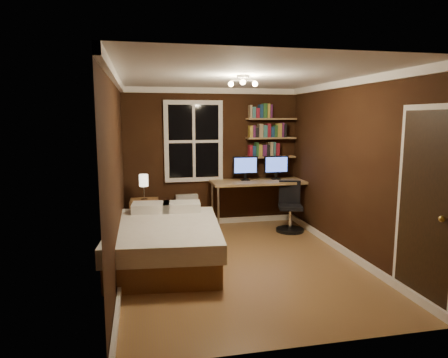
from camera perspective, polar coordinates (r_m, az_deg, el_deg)
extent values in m
plane|color=olive|center=(5.61, 2.28, -11.81)|extent=(4.20, 4.20, 0.00)
cube|color=black|center=(7.35, -1.66, 3.10)|extent=(3.20, 0.04, 2.50)
cube|color=black|center=(5.16, -15.15, 0.41)|extent=(0.04, 4.20, 2.50)
cube|color=black|center=(5.90, 17.60, 1.32)|extent=(0.04, 4.20, 2.50)
cube|color=white|center=(5.29, 2.45, 14.48)|extent=(3.20, 4.20, 0.02)
cube|color=white|center=(7.24, -4.36, 5.38)|extent=(1.06, 0.06, 1.46)
sphere|color=gold|center=(4.42, 28.69, -5.02)|extent=(0.06, 0.06, 0.06)
cube|color=#9B774B|center=(7.50, 6.67, 3.16)|extent=(0.92, 0.22, 0.03)
cube|color=#9B774B|center=(7.47, 6.71, 5.83)|extent=(0.92, 0.22, 0.03)
cube|color=#9B774B|center=(7.46, 6.76, 8.52)|extent=(0.92, 0.22, 0.03)
cube|color=brown|center=(5.60, -8.35, -10.26)|extent=(1.54, 2.07, 0.31)
cube|color=silver|center=(5.52, -8.41, -7.58)|extent=(1.62, 2.13, 0.23)
cube|color=white|center=(6.22, -10.39, -4.01)|extent=(0.60, 0.44, 0.14)
cube|color=white|center=(6.21, -6.07, -3.94)|extent=(0.60, 0.44, 0.14)
cube|color=brown|center=(6.97, -11.25, -5.34)|extent=(0.49, 0.49, 0.59)
cube|color=#BCBCB7|center=(7.33, -5.30, -4.51)|extent=(0.40, 0.14, 0.59)
cube|color=#9B774B|center=(7.25, 5.19, -0.40)|extent=(1.78, 0.67, 0.04)
cylinder|color=beige|center=(6.85, -0.81, -4.50)|extent=(0.04, 0.04, 0.80)
cylinder|color=beige|center=(7.35, 12.05, -3.80)|extent=(0.04, 0.04, 0.80)
cylinder|color=beige|center=(7.42, -1.68, -3.48)|extent=(0.04, 0.04, 0.80)
cylinder|color=beige|center=(7.88, 10.32, -2.90)|extent=(0.04, 0.04, 0.80)
cylinder|color=black|center=(7.14, 9.38, -7.19)|extent=(0.48, 0.48, 0.05)
cylinder|color=silver|center=(7.09, 9.42, -5.63)|extent=(0.05, 0.05, 0.35)
cube|color=black|center=(7.04, 9.47, -4.00)|extent=(0.48, 0.48, 0.06)
cube|color=black|center=(7.16, 9.36, -1.84)|extent=(0.37, 0.14, 0.41)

